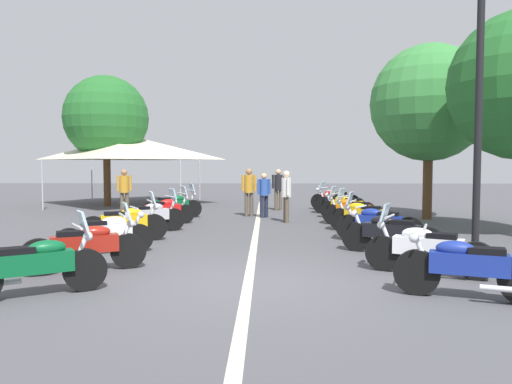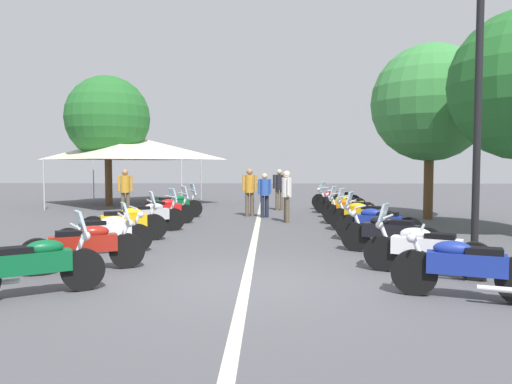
{
  "view_description": "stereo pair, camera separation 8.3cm",
  "coord_description": "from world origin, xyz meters",
  "px_view_note": "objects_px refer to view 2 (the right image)",
  "views": [
    {
      "loc": [
        -7.7,
        -0.29,
        1.9
      ],
      "look_at": [
        5.88,
        0.0,
        1.12
      ],
      "focal_mm": 34.41,
      "sensor_mm": 36.0,
      "label": 1
    },
    {
      "loc": [
        -7.7,
        -0.37,
        1.9
      ],
      "look_at": [
        5.88,
        0.0,
        1.12
      ],
      "focal_mm": 34.41,
      "sensor_mm": 36.0,
      "label": 2
    }
  ],
  "objects_px": {
    "motorcycle_right_row_3": "(377,223)",
    "motorcycle_right_row_2": "(389,233)",
    "roadside_tree_2": "(108,118)",
    "street_lamp_twin_globe": "(479,69)",
    "bystander_3": "(265,192)",
    "motorcycle_right_row_0": "(465,267)",
    "motorcycle_right_row_7": "(339,202)",
    "motorcycle_left_row_6": "(174,205)",
    "motorcycle_right_row_8": "(336,199)",
    "motorcycle_right_row_6": "(347,206)",
    "bystander_4": "(287,192)",
    "motorcycle_left_row_1": "(85,245)",
    "motorcycle_left_row_3": "(125,222)",
    "bystander_0": "(125,188)",
    "motorcycle_left_row_4": "(149,216)",
    "motorcycle_left_row_2": "(105,233)",
    "event_tent": "(131,148)",
    "roadside_tree_1": "(430,103)",
    "bystander_2": "(250,188)",
    "motorcycle_right_row_4": "(362,216)",
    "motorcycle_left_row_0": "(34,264)",
    "motorcycle_right_row_5": "(353,211)",
    "bystander_1": "(279,186)",
    "motorcycle_left_row_5": "(164,210)"
  },
  "relations": [
    {
      "from": "motorcycle_right_row_3",
      "to": "motorcycle_right_row_2",
      "type": "bearing_deg",
      "value": 108.27
    },
    {
      "from": "motorcycle_right_row_3",
      "to": "roadside_tree_2",
      "type": "bearing_deg",
      "value": -23.39
    },
    {
      "from": "street_lamp_twin_globe",
      "to": "bystander_3",
      "type": "distance_m",
      "value": 9.2
    },
    {
      "from": "motorcycle_right_row_0",
      "to": "motorcycle_right_row_7",
      "type": "bearing_deg",
      "value": -69.16
    },
    {
      "from": "motorcycle_left_row_6",
      "to": "motorcycle_right_row_8",
      "type": "xyz_separation_m",
      "value": [
        3.24,
        -6.08,
        -0.0
      ]
    },
    {
      "from": "motorcycle_left_row_6",
      "to": "motorcycle_right_row_0",
      "type": "height_order",
      "value": "motorcycle_left_row_6"
    },
    {
      "from": "motorcycle_right_row_3",
      "to": "motorcycle_right_row_6",
      "type": "xyz_separation_m",
      "value": [
        5.04,
        -0.06,
        -0.02
      ]
    },
    {
      "from": "bystander_4",
      "to": "motorcycle_right_row_6",
      "type": "bearing_deg",
      "value": -163.48
    },
    {
      "from": "motorcycle_left_row_1",
      "to": "motorcycle_left_row_3",
      "type": "distance_m",
      "value": 3.32
    },
    {
      "from": "motorcycle_left_row_1",
      "to": "bystander_0",
      "type": "xyz_separation_m",
      "value": [
        9.4,
        2.07,
        0.53
      ]
    },
    {
      "from": "motorcycle_left_row_4",
      "to": "motorcycle_left_row_6",
      "type": "xyz_separation_m",
      "value": [
        3.56,
        0.02,
        -0.0
      ]
    },
    {
      "from": "motorcycle_right_row_7",
      "to": "roadside_tree_2",
      "type": "height_order",
      "value": "roadside_tree_2"
    },
    {
      "from": "motorcycle_left_row_2",
      "to": "event_tent",
      "type": "height_order",
      "value": "event_tent"
    },
    {
      "from": "motorcycle_right_row_6",
      "to": "roadside_tree_1",
      "type": "relative_size",
      "value": 0.3
    },
    {
      "from": "motorcycle_left_row_6",
      "to": "bystander_3",
      "type": "bearing_deg",
      "value": -21.06
    },
    {
      "from": "bystander_2",
      "to": "bystander_3",
      "type": "height_order",
      "value": "bystander_2"
    },
    {
      "from": "motorcycle_right_row_6",
      "to": "bystander_2",
      "type": "height_order",
      "value": "bystander_2"
    },
    {
      "from": "roadside_tree_2",
      "to": "street_lamp_twin_globe",
      "type": "bearing_deg",
      "value": -137.8
    },
    {
      "from": "motorcycle_left_row_2",
      "to": "motorcycle_left_row_4",
      "type": "xyz_separation_m",
      "value": [
        3.28,
        -0.11,
        0.02
      ]
    },
    {
      "from": "motorcycle_right_row_4",
      "to": "bystander_3",
      "type": "bearing_deg",
      "value": -22.47
    },
    {
      "from": "motorcycle_left_row_0",
      "to": "bystander_0",
      "type": "bearing_deg",
      "value": 67.38
    },
    {
      "from": "motorcycle_right_row_5",
      "to": "motorcycle_right_row_4",
      "type": "bearing_deg",
      "value": 118.62
    },
    {
      "from": "roadside_tree_1",
      "to": "motorcycle_right_row_8",
      "type": "bearing_deg",
      "value": 39.61
    },
    {
      "from": "motorcycle_right_row_8",
      "to": "motorcycle_right_row_2",
      "type": "bearing_deg",
      "value": 113.76
    },
    {
      "from": "motorcycle_left_row_6",
      "to": "motorcycle_right_row_8",
      "type": "bearing_deg",
      "value": 1.43
    },
    {
      "from": "motorcycle_left_row_0",
      "to": "motorcycle_left_row_3",
      "type": "height_order",
      "value": "motorcycle_left_row_3"
    },
    {
      "from": "street_lamp_twin_globe",
      "to": "bystander_1",
      "type": "relative_size",
      "value": 3.28
    },
    {
      "from": "motorcycle_right_row_2",
      "to": "bystander_4",
      "type": "relative_size",
      "value": 1.15
    },
    {
      "from": "motorcycle_left_row_1",
      "to": "roadside_tree_1",
      "type": "xyz_separation_m",
      "value": [
        8.43,
        -8.7,
        3.49
      ]
    },
    {
      "from": "bystander_1",
      "to": "motorcycle_left_row_6",
      "type": "bearing_deg",
      "value": -49.45
    },
    {
      "from": "bystander_2",
      "to": "bystander_4",
      "type": "height_order",
      "value": "bystander_2"
    },
    {
      "from": "motorcycle_left_row_4",
      "to": "roadside_tree_1",
      "type": "bearing_deg",
      "value": -12.56
    },
    {
      "from": "motorcycle_left_row_3",
      "to": "motorcycle_left_row_2",
      "type": "bearing_deg",
      "value": -110.17
    },
    {
      "from": "motorcycle_right_row_5",
      "to": "roadside_tree_2",
      "type": "height_order",
      "value": "roadside_tree_2"
    },
    {
      "from": "motorcycle_left_row_6",
      "to": "event_tent",
      "type": "bearing_deg",
      "value": 91.71
    },
    {
      "from": "motorcycle_right_row_4",
      "to": "motorcycle_right_row_5",
      "type": "bearing_deg",
      "value": -58.67
    },
    {
      "from": "motorcycle_right_row_6",
      "to": "motorcycle_left_row_4",
      "type": "bearing_deg",
      "value": 62.07
    },
    {
      "from": "roadside_tree_1",
      "to": "event_tent",
      "type": "height_order",
      "value": "roadside_tree_1"
    },
    {
      "from": "motorcycle_right_row_5",
      "to": "event_tent",
      "type": "height_order",
      "value": "event_tent"
    },
    {
      "from": "motorcycle_left_row_2",
      "to": "roadside_tree_2",
      "type": "xyz_separation_m",
      "value": [
        11.85,
        3.84,
        3.5
      ]
    },
    {
      "from": "motorcycle_left_row_4",
      "to": "motorcycle_right_row_7",
      "type": "height_order",
      "value": "motorcycle_right_row_7"
    },
    {
      "from": "motorcycle_right_row_7",
      "to": "event_tent",
      "type": "height_order",
      "value": "event_tent"
    },
    {
      "from": "motorcycle_left_row_5",
      "to": "roadside_tree_1",
      "type": "distance_m",
      "value": 9.57
    },
    {
      "from": "motorcycle_left_row_2",
      "to": "motorcycle_left_row_5",
      "type": "distance_m",
      "value": 5.07
    },
    {
      "from": "bystander_0",
      "to": "event_tent",
      "type": "relative_size",
      "value": 0.27
    },
    {
      "from": "motorcycle_right_row_5",
      "to": "motorcycle_right_row_8",
      "type": "relative_size",
      "value": 0.93
    },
    {
      "from": "motorcycle_left_row_6",
      "to": "motorcycle_right_row_0",
      "type": "distance_m",
      "value": 11.81
    },
    {
      "from": "motorcycle_left_row_4",
      "to": "event_tent",
      "type": "xyz_separation_m",
      "value": [
        9.25,
        3.08,
        2.18
      ]
    },
    {
      "from": "motorcycle_right_row_3",
      "to": "bystander_4",
      "type": "xyz_separation_m",
      "value": [
        3.89,
        2.07,
        0.52
      ]
    },
    {
      "from": "motorcycle_right_row_2",
      "to": "motorcycle_right_row_7",
      "type": "height_order",
      "value": "motorcycle_right_row_7"
    }
  ]
}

